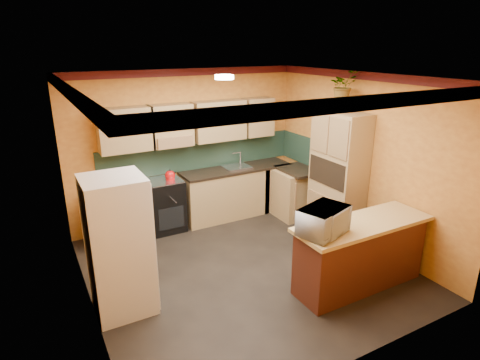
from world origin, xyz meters
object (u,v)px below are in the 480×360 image
object	(u,v)px
stove	(165,205)
base_cabinets_back	(199,199)
fridge	(119,246)
breakfast_bar	(360,256)
microwave	(323,221)
pantry	(338,176)

from	to	relation	value
stove	base_cabinets_back	bearing A→B (deg)	0.00
base_cabinets_back	fridge	world-z (taller)	fridge
fridge	breakfast_bar	bearing A→B (deg)	-19.55
breakfast_bar	microwave	bearing A→B (deg)	180.00
fridge	microwave	xyz separation A→B (m)	(2.19, -1.02, 0.25)
stove	microwave	size ratio (longest dim) A/B	1.51
pantry	base_cabinets_back	bearing A→B (deg)	138.53
pantry	stove	bearing A→B (deg)	146.76
base_cabinets_back	stove	world-z (taller)	stove
fridge	breakfast_bar	world-z (taller)	fridge
stove	breakfast_bar	bearing A→B (deg)	-59.85
stove	pantry	distance (m)	2.95
breakfast_bar	microwave	distance (m)	0.94
base_cabinets_back	stove	bearing A→B (deg)	-180.00
microwave	breakfast_bar	bearing A→B (deg)	-18.83
breakfast_bar	microwave	size ratio (longest dim) A/B	2.98
stove	breakfast_bar	distance (m)	3.35
breakfast_bar	microwave	xyz separation A→B (m)	(-0.67, 0.00, 0.66)
base_cabinets_back	fridge	distance (m)	2.64
base_cabinets_back	pantry	xyz separation A→B (m)	(1.79, -1.58, 0.61)
base_cabinets_back	breakfast_bar	distance (m)	3.09
pantry	microwave	distance (m)	1.93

